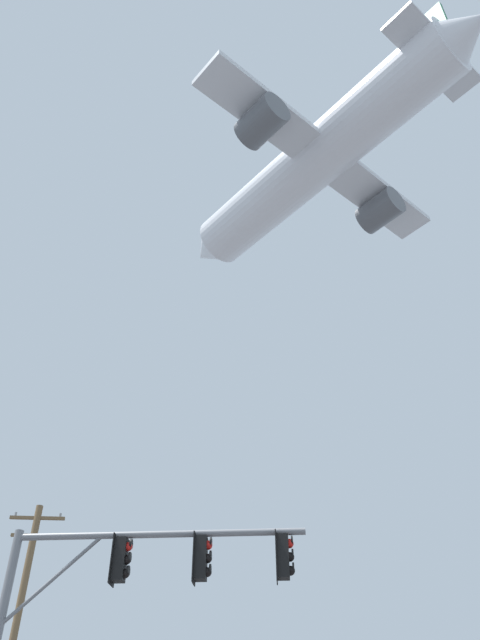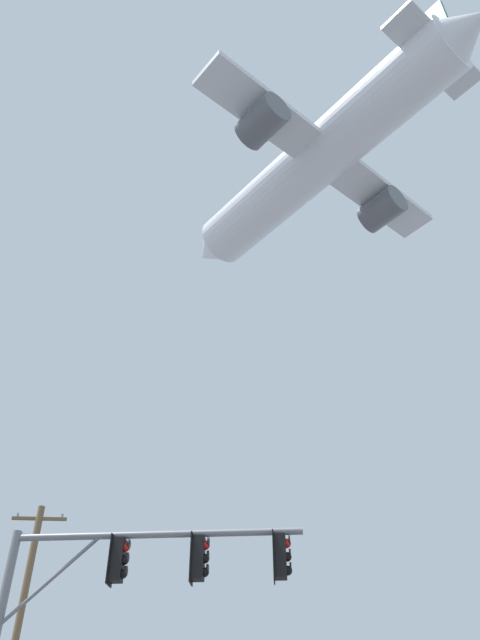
# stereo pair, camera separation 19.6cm
# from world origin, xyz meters

# --- Properties ---
(signal_pole_near) EXTENTS (6.48, 1.12, 5.58)m
(signal_pole_near) POSITION_xyz_m (-2.52, 8.48, 4.36)
(signal_pole_near) COLOR slate
(signal_pole_near) RESTS_ON ground
(utility_pole) EXTENTS (2.20, 0.28, 9.92)m
(utility_pole) POSITION_xyz_m (-7.67, 19.79, 5.26)
(utility_pole) COLOR brown
(utility_pole) RESTS_ON ground
(airplane) EXTENTS (18.74, 23.33, 7.26)m
(airplane) POSITION_xyz_m (6.04, 21.06, 34.92)
(airplane) COLOR white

